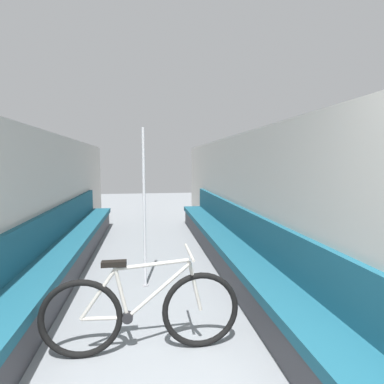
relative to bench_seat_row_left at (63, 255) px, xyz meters
The scene contains 6 objects.
wall_left 0.78m from the bench_seat_row_left, behind, with size 0.10×10.63×2.06m, color beige.
wall_right 2.81m from the bench_seat_row_left, ahead, with size 0.10×10.63×2.06m, color beige.
bench_seat_row_left is the anchor object (origin of this frame).
bench_seat_row_right 2.45m from the bench_seat_row_left, ahead, with size 0.50×6.81×0.92m.
bicycle 2.24m from the bench_seat_row_left, 59.43° to the right, with size 1.67×0.46×0.87m.
grab_pole_near 1.45m from the bench_seat_row_left, 24.85° to the right, with size 0.08×0.08×2.04m.
Camera 1 is at (-0.04, -0.64, 1.61)m, focal length 28.00 mm.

